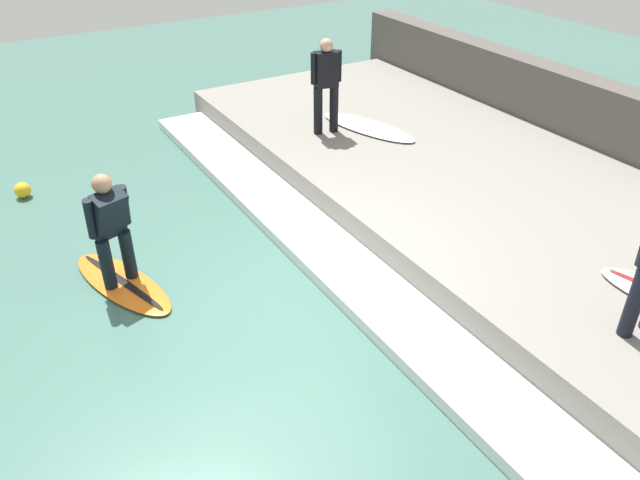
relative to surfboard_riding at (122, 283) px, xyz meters
The scene contains 9 objects.
ground_plane 2.09m from the surfboard_riding, 38.46° to the right, with size 28.00×28.00×0.00m, color #426B60.
concrete_ledge 5.24m from the surfboard_riding, 14.38° to the right, with size 4.40×12.52×0.47m, color gray.
back_wall 7.66m from the surfboard_riding, ahead, with size 0.50×13.14×1.42m, color #544F49.
wave_foam_crest 2.76m from the surfboard_riding, 28.06° to the right, with size 0.86×11.89×0.15m, color white.
surfboard_riding is the anchor object (origin of this frame).
surfer_riding 0.82m from the surfboard_riding, ahead, with size 0.52×0.49×1.42m.
surfer_waiting_near 4.61m from the surfboard_riding, 25.04° to the left, with size 0.51×0.28×1.53m.
surfboard_waiting_near 5.00m from the surfboard_riding, 19.27° to the left, with size 1.10×1.99×0.06m.
marker_buoy 3.07m from the surfboard_riding, 102.16° to the left, with size 0.24×0.24×0.24m, color yellow.
Camera 1 is at (-2.71, -5.15, 4.47)m, focal length 35.00 mm.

